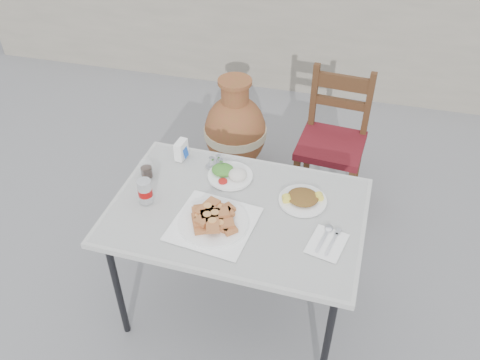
% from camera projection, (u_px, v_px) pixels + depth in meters
% --- Properties ---
extents(ground, '(80.00, 80.00, 0.00)m').
position_uv_depth(ground, '(220.00, 295.00, 2.87)').
color(ground, slate).
rests_on(ground, ground).
extents(cafe_table, '(1.21, 0.83, 0.72)m').
position_uv_depth(cafe_table, '(237.00, 216.00, 2.40)').
color(cafe_table, black).
rests_on(cafe_table, ground).
extents(pide_plate, '(0.40, 0.40, 0.07)m').
position_uv_depth(pide_plate, '(213.00, 219.00, 2.27)').
color(pide_plate, white).
rests_on(pide_plate, cafe_table).
extents(salad_rice_plate, '(0.23, 0.23, 0.06)m').
position_uv_depth(salad_rice_plate, '(230.00, 174.00, 2.54)').
color(salad_rice_plate, white).
rests_on(salad_rice_plate, cafe_table).
extents(salad_chopped_plate, '(0.23, 0.23, 0.05)m').
position_uv_depth(salad_chopped_plate, '(303.00, 198.00, 2.40)').
color(salad_chopped_plate, white).
rests_on(salad_chopped_plate, cafe_table).
extents(soda_can, '(0.07, 0.07, 0.12)m').
position_uv_depth(soda_can, '(145.00, 191.00, 2.37)').
color(soda_can, silver).
rests_on(soda_can, cafe_table).
extents(cola_glass, '(0.06, 0.06, 0.09)m').
position_uv_depth(cola_glass, '(146.00, 170.00, 2.53)').
color(cola_glass, white).
rests_on(cola_glass, cafe_table).
extents(napkin_holder, '(0.06, 0.09, 0.10)m').
position_uv_depth(napkin_holder, '(181.00, 150.00, 2.64)').
color(napkin_holder, white).
rests_on(napkin_holder, cafe_table).
extents(condiment_caddy, '(0.12, 0.11, 0.07)m').
position_uv_depth(condiment_caddy, '(217.00, 164.00, 2.59)').
color(condiment_caddy, silver).
rests_on(condiment_caddy, cafe_table).
extents(cutlery_napkin, '(0.19, 0.22, 0.01)m').
position_uv_depth(cutlery_napkin, '(327.00, 241.00, 2.21)').
color(cutlery_napkin, white).
rests_on(cutlery_napkin, cafe_table).
extents(chair, '(0.43, 0.43, 0.91)m').
position_uv_depth(chair, '(333.00, 140.00, 3.23)').
color(chair, '#341C0E').
rests_on(chair, ground).
extents(terracotta_urn, '(0.43, 0.43, 0.76)m').
position_uv_depth(terracotta_urn, '(235.00, 132.00, 3.51)').
color(terracotta_urn, brown).
rests_on(terracotta_urn, ground).
extents(back_wall, '(6.00, 0.25, 1.20)m').
position_uv_depth(back_wall, '(299.00, 23.00, 4.36)').
color(back_wall, gray).
rests_on(back_wall, ground).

